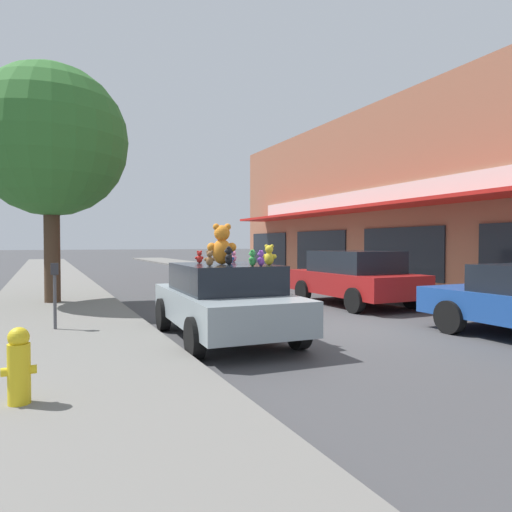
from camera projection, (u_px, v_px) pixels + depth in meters
name	position (u px, v px, depth m)	size (l,w,h in m)	color
ground_plane	(339.00, 328.00, 9.52)	(260.00, 260.00, 0.00)	#424244
sidewalk_near	(65.00, 350.00, 7.28)	(3.33, 90.00, 0.13)	slate
sidewalk_far	(509.00, 310.00, 11.76)	(3.33, 90.00, 0.13)	slate
plush_art_car	(224.00, 299.00, 8.46)	(2.14, 4.14, 1.39)	#8C999E
teddy_bear_giant	(222.00, 245.00, 8.43)	(0.57, 0.38, 0.75)	orange
teddy_bear_green	(252.00, 258.00, 7.73)	(0.19, 0.19, 0.28)	green
teddy_bear_brown	(210.00, 258.00, 7.76)	(0.20, 0.15, 0.27)	olive
teddy_bear_purple	(261.00, 258.00, 7.72)	(0.19, 0.18, 0.27)	purple
teddy_bear_yellow	(269.00, 255.00, 8.08)	(0.26, 0.24, 0.37)	yellow
teddy_bear_red	(199.00, 257.00, 8.93)	(0.18, 0.11, 0.25)	red
teddy_bear_pink	(234.00, 257.00, 9.51)	(0.17, 0.12, 0.23)	pink
teddy_bear_black	(229.00, 256.00, 8.20)	(0.20, 0.25, 0.33)	black
teddy_bear_blue	(230.00, 258.00, 8.62)	(0.18, 0.11, 0.24)	blue
parked_car_far_center	(355.00, 276.00, 13.11)	(2.13, 4.08, 1.56)	maroon
street_tree	(51.00, 141.00, 12.69)	(4.20, 4.20, 6.61)	#473323
fire_hydrant	(19.00, 365.00, 4.67)	(0.33, 0.22, 0.79)	yellow
parking_meter	(55.00, 287.00, 8.74)	(0.14, 0.10, 1.27)	#4C4C51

